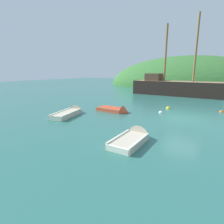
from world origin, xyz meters
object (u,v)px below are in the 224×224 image
rowboat_near_dock (116,111)px  buoy_white (161,113)px  rowboat_outer_left (133,139)px  rowboat_far (70,113)px  buoy_orange (221,112)px  buoy_yellow (168,109)px  sailing_ship (175,90)px

rowboat_near_dock → buoy_white: size_ratio=9.27×
rowboat_outer_left → buoy_white: bearing=5.6°
rowboat_far → buoy_white: rowboat_far is taller
rowboat_far → buoy_orange: rowboat_far is taller
rowboat_outer_left → rowboat_far: 7.45m
rowboat_near_dock → buoy_white: 3.96m
buoy_yellow → sailing_ship: bearing=100.3°
sailing_ship → buoy_orange: bearing=-56.3°
rowboat_outer_left → buoy_white: (-0.77, 7.16, -0.09)m
rowboat_outer_left → buoy_yellow: (-0.71, 9.32, -0.09)m
rowboat_far → buoy_orange: bearing=-67.8°
buoy_white → rowboat_near_dock: bearing=-153.0°
rowboat_outer_left → buoy_yellow: 9.35m
buoy_white → rowboat_far: bearing=-143.2°
rowboat_far → buoy_white: 7.81m
rowboat_outer_left → buoy_orange: bearing=-20.4°
rowboat_near_dock → rowboat_far: rowboat_far is taller
sailing_ship → rowboat_far: bearing=-104.1°
sailing_ship → rowboat_near_dock: 14.65m
rowboat_far → buoy_orange: size_ratio=11.72×
buoy_white → buoy_yellow: size_ratio=0.82×
sailing_ship → buoy_yellow: 10.78m
rowboat_near_dock → buoy_yellow: size_ratio=7.61×
buoy_white → rowboat_outer_left: bearing=-83.9°
rowboat_far → buoy_orange: 13.32m
rowboat_near_dock → buoy_yellow: (3.58, 3.96, -0.09)m
buoy_white → sailing_ship: bearing=98.3°
rowboat_outer_left → rowboat_near_dock: bearing=38.1°
sailing_ship → buoy_white: sailing_ship is taller
rowboat_far → buoy_white: bearing=-67.1°
sailing_ship → buoy_yellow: size_ratio=35.62×
buoy_orange → buoy_yellow: 4.55m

